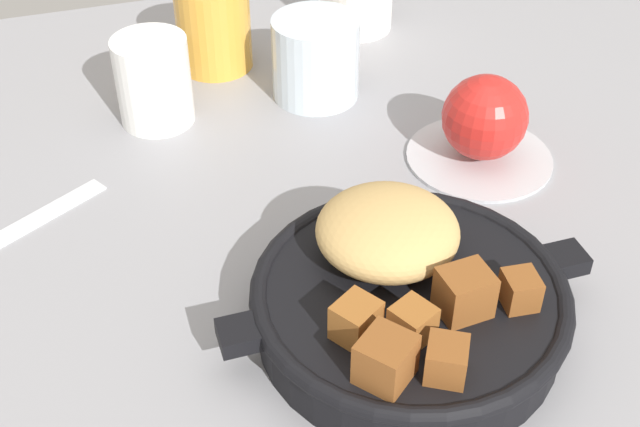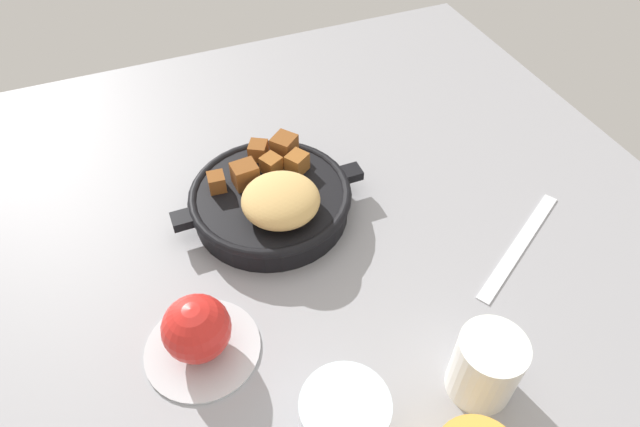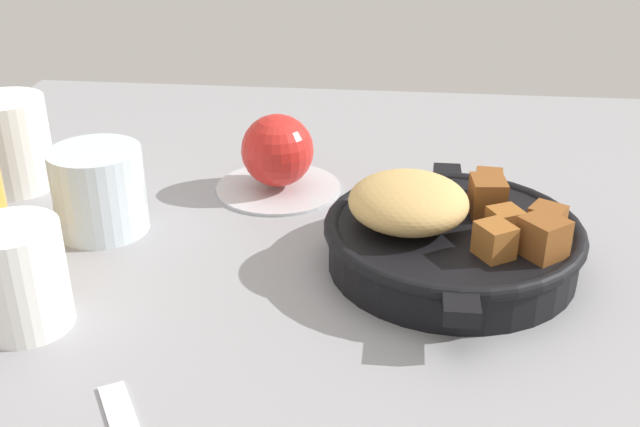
% 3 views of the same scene
% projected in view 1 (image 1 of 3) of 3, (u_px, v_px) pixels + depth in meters
% --- Properties ---
extents(ground_plane, '(0.96, 0.95, 0.02)m').
position_uv_depth(ground_plane, '(334.00, 290.00, 0.59)').
color(ground_plane, gray).
extents(cast_iron_skillet, '(0.24, 0.20, 0.07)m').
position_uv_depth(cast_iron_skillet, '(407.00, 295.00, 0.53)').
color(cast_iron_skillet, black).
rests_on(cast_iron_skillet, ground_plane).
extents(saucer_plate, '(0.12, 0.12, 0.01)m').
position_uv_depth(saucer_plate, '(479.00, 156.00, 0.69)').
color(saucer_plate, '#B7BABF').
rests_on(saucer_plate, ground_plane).
extents(red_apple, '(0.07, 0.07, 0.07)m').
position_uv_depth(red_apple, '(485.00, 117.00, 0.67)').
color(red_apple, red).
rests_on(red_apple, saucer_plate).
extents(juice_glass_amber, '(0.07, 0.07, 0.08)m').
position_uv_depth(juice_glass_amber, '(213.00, 26.00, 0.79)').
color(juice_glass_amber, gold).
rests_on(juice_glass_amber, ground_plane).
extents(white_creamer_pitcher, '(0.06, 0.06, 0.08)m').
position_uv_depth(white_creamer_pitcher, '(153.00, 81.00, 0.71)').
color(white_creamer_pitcher, white).
rests_on(white_creamer_pitcher, ground_plane).
extents(water_glass_short, '(0.08, 0.08, 0.07)m').
position_uv_depth(water_glass_short, '(316.00, 58.00, 0.75)').
color(water_glass_short, silver).
rests_on(water_glass_short, ground_plane).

